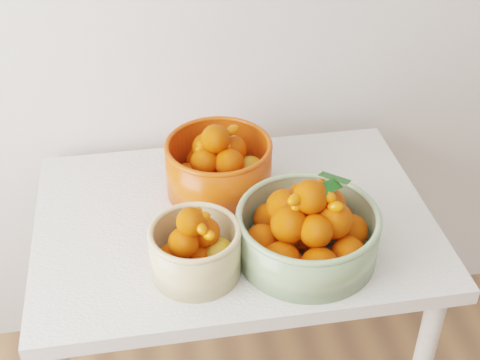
{
  "coord_description": "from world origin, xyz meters",
  "views": [
    {
      "loc": [
        -0.56,
        0.3,
        1.83
      ],
      "look_at": [
        -0.35,
        1.52,
        0.92
      ],
      "focal_mm": 50.0,
      "sensor_mm": 36.0,
      "label": 1
    }
  ],
  "objects_px": {
    "bowl_cream": "(195,248)",
    "bowl_green": "(307,230)",
    "bowl_orange": "(219,166)",
    "table": "(234,245)"
  },
  "relations": [
    {
      "from": "bowl_cream",
      "to": "bowl_green",
      "type": "height_order",
      "value": "bowl_green"
    },
    {
      "from": "bowl_cream",
      "to": "bowl_green",
      "type": "relative_size",
      "value": 0.78
    },
    {
      "from": "table",
      "to": "bowl_orange",
      "type": "bearing_deg",
      "value": 99.46
    },
    {
      "from": "table",
      "to": "bowl_green",
      "type": "height_order",
      "value": "bowl_green"
    },
    {
      "from": "bowl_cream",
      "to": "bowl_green",
      "type": "xyz_separation_m",
      "value": [
        0.26,
        0.01,
        0.01
      ]
    },
    {
      "from": "bowl_cream",
      "to": "bowl_orange",
      "type": "height_order",
      "value": "bowl_orange"
    },
    {
      "from": "bowl_orange",
      "to": "table",
      "type": "bearing_deg",
      "value": -80.54
    },
    {
      "from": "bowl_orange",
      "to": "bowl_green",
      "type": "bearing_deg",
      "value": -59.82
    },
    {
      "from": "bowl_orange",
      "to": "bowl_cream",
      "type": "bearing_deg",
      "value": -108.02
    },
    {
      "from": "bowl_green",
      "to": "bowl_orange",
      "type": "height_order",
      "value": "bowl_green"
    }
  ]
}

